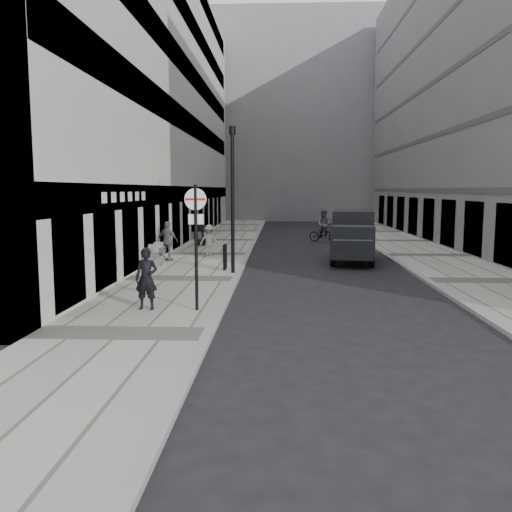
{
  "coord_description": "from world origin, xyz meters",
  "views": [
    {
      "loc": [
        1.64,
        -9.17,
        3.37
      ],
      "look_at": [
        0.93,
        6.75,
        1.4
      ],
      "focal_mm": 38.0,
      "sensor_mm": 36.0,
      "label": 1
    }
  ],
  "objects_px": {
    "sign_post": "(196,230)",
    "panel_van": "(353,233)",
    "walking_man": "(146,279)",
    "lamppost": "(233,192)",
    "cyclist": "(324,229)"
  },
  "relations": [
    {
      "from": "sign_post",
      "to": "panel_van",
      "type": "relative_size",
      "value": 0.65
    },
    {
      "from": "panel_van",
      "to": "walking_man",
      "type": "bearing_deg",
      "value": -114.73
    },
    {
      "from": "walking_man",
      "to": "lamppost",
      "type": "height_order",
      "value": "lamppost"
    },
    {
      "from": "lamppost",
      "to": "panel_van",
      "type": "bearing_deg",
      "value": 39.83
    },
    {
      "from": "sign_post",
      "to": "walking_man",
      "type": "bearing_deg",
      "value": 172.55
    },
    {
      "from": "sign_post",
      "to": "lamppost",
      "type": "relative_size",
      "value": 0.6
    },
    {
      "from": "walking_man",
      "to": "sign_post",
      "type": "xyz_separation_m",
      "value": [
        1.37,
        -0.03,
        1.32
      ]
    },
    {
      "from": "walking_man",
      "to": "lamppost",
      "type": "bearing_deg",
      "value": 78.77
    },
    {
      "from": "walking_man",
      "to": "panel_van",
      "type": "bearing_deg",
      "value": 61.23
    },
    {
      "from": "lamppost",
      "to": "cyclist",
      "type": "distance_m",
      "value": 14.84
    },
    {
      "from": "sign_post",
      "to": "panel_van",
      "type": "height_order",
      "value": "sign_post"
    },
    {
      "from": "cyclist",
      "to": "sign_post",
      "type": "bearing_deg",
      "value": -82.74
    },
    {
      "from": "panel_van",
      "to": "lamppost",
      "type": "bearing_deg",
      "value": -132.35
    },
    {
      "from": "sign_post",
      "to": "cyclist",
      "type": "distance_m",
      "value": 21.19
    },
    {
      "from": "walking_man",
      "to": "panel_van",
      "type": "height_order",
      "value": "panel_van"
    }
  ]
}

